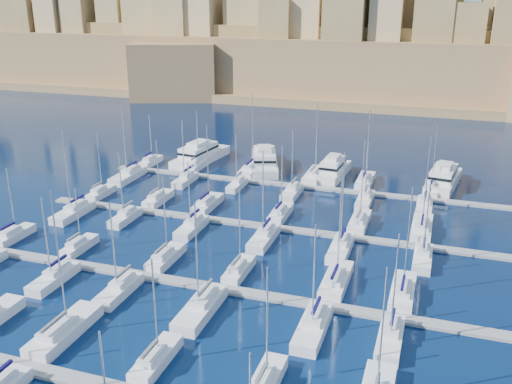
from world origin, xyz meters
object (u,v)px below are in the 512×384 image
(motor_yacht_a, at_px, (200,154))
(motor_yacht_d, at_px, (443,178))
(motor_yacht_b, at_px, (264,160))
(sailboat_4, at_px, (265,382))
(motor_yacht_c, at_px, (333,169))
(sailboat_2, at_px, (64,331))

(motor_yacht_a, height_order, motor_yacht_d, same)
(motor_yacht_a, distance_m, motor_yacht_b, 15.60)
(sailboat_4, height_order, motor_yacht_a, sailboat_4)
(motor_yacht_b, bearing_deg, motor_yacht_a, -179.92)
(motor_yacht_c, xyz_separation_m, motor_yacht_d, (22.23, 1.02, -0.00))
(motor_yacht_c, bearing_deg, motor_yacht_a, 176.66)
(motor_yacht_c, relative_size, motor_yacht_d, 0.86)
(motor_yacht_b, relative_size, motor_yacht_d, 1.11)
(sailboat_2, height_order, motor_yacht_c, sailboat_2)
(motor_yacht_a, bearing_deg, motor_yacht_b, 0.08)
(motor_yacht_a, height_order, motor_yacht_c, same)
(sailboat_4, bearing_deg, motor_yacht_c, 95.67)
(motor_yacht_c, height_order, motor_yacht_d, same)
(motor_yacht_a, relative_size, motor_yacht_c, 1.28)
(sailboat_4, xyz_separation_m, motor_yacht_d, (15.34, 70.50, 0.99))
(sailboat_4, xyz_separation_m, motor_yacht_c, (-6.90, 69.48, 0.99))
(motor_yacht_d, bearing_deg, sailboat_4, -102.27)
(sailboat_2, relative_size, motor_yacht_b, 0.93)
(sailboat_2, height_order, motor_yacht_d, sailboat_2)
(motor_yacht_a, distance_m, motor_yacht_d, 53.74)
(sailboat_2, bearing_deg, motor_yacht_c, 75.49)
(sailboat_4, bearing_deg, motor_yacht_d, 77.73)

